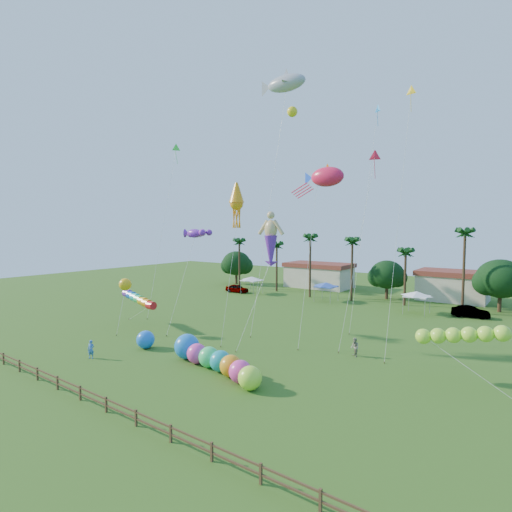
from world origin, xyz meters
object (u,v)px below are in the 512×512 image
Objects in this scene: spectator_a at (91,349)px; blue_ball at (146,340)px; caterpillar_inflatable at (213,359)px; car_a at (237,288)px; spectator_b at (355,347)px; car_b at (470,312)px.

blue_ball reaches higher than spectator_a.
blue_ball is at bearing -170.39° from caterpillar_inflatable.
spectator_b is at bearing -130.58° from car_a.
spectator_b is 0.16× the size of caterpillar_inflatable.
car_b is at bearing 55.35° from blue_ball.
spectator_b is (-5.96, -23.95, 0.10)m from car_b.
caterpillar_inflatable reaches higher than car_a.
spectator_b is 19.78m from blue_ball.
blue_ball reaches higher than car_a.
caterpillar_inflatable reaches higher than spectator_a.
car_a is at bearing 114.09° from blue_ball.
spectator_a is (-24.75, -38.37, 0.07)m from car_b.
spectator_a is at bearing -145.70° from caterpillar_inflatable.
car_a is 37.33m from car_b.
blue_ball is at bearing -105.70° from spectator_b.
caterpillar_inflatable is (23.36, -31.97, 0.20)m from car_a.
spectator_b is 12.93m from caterpillar_inflatable.
blue_ball is (1.53, 4.78, 0.05)m from spectator_a.
blue_ball is at bearing 43.58° from spectator_a.
car_b is 36.87m from caterpillar_inflatable.
spectator_a is 0.97× the size of spectator_b.
spectator_a is at bearing -107.73° from blue_ball.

